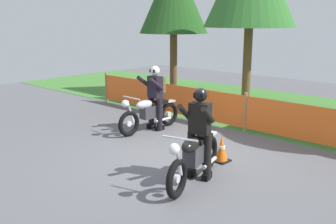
# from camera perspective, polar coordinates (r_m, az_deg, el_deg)

# --- Properties ---
(ground) EXTENTS (24.00, 24.00, 0.02)m
(ground) POSITION_cam_1_polar(r_m,az_deg,el_deg) (8.44, 1.97, -6.57)
(ground) COLOR #5B5B60
(grass_verge) EXTENTS (24.00, 5.96, 0.01)m
(grass_verge) POSITION_cam_1_polar(r_m,az_deg,el_deg) (12.92, 18.02, -0.07)
(grass_verge) COLOR #427A33
(grass_verge) RESTS_ON ground
(barrier_fence) EXTENTS (11.34, 0.08, 1.05)m
(barrier_fence) POSITION_cam_1_polar(r_m,az_deg,el_deg) (10.22, 11.14, -0.02)
(barrier_fence) COLOR #997547
(barrier_fence) RESTS_ON ground
(motorcycle_lead) EXTENTS (0.81, 2.08, 1.01)m
(motorcycle_lead) POSITION_cam_1_polar(r_m,az_deg,el_deg) (7.03, 3.88, -6.45)
(motorcycle_lead) COLOR black
(motorcycle_lead) RESTS_ON ground
(motorcycle_trailing) EXTENTS (0.61, 2.07, 0.98)m
(motorcycle_trailing) POSITION_cam_1_polar(r_m,az_deg,el_deg) (10.22, -2.72, -0.16)
(motorcycle_trailing) COLOR black
(motorcycle_trailing) RESTS_ON ground
(rider_lead) EXTENTS (0.65, 0.76, 1.69)m
(rider_lead) POSITION_cam_1_polar(r_m,az_deg,el_deg) (7.09, 4.66, -2.36)
(rider_lead) COLOR black
(rider_lead) RESTS_ON ground
(rider_trailing) EXTENTS (0.56, 0.68, 1.69)m
(rider_trailing) POSITION_cam_1_polar(r_m,az_deg,el_deg) (10.27, -1.84, 2.63)
(rider_trailing) COLOR black
(rider_trailing) RESTS_ON ground
(traffic_cone) EXTENTS (0.32, 0.32, 0.53)m
(traffic_cone) POSITION_cam_1_polar(r_m,az_deg,el_deg) (8.16, 7.78, -5.39)
(traffic_cone) COLOR black
(traffic_cone) RESTS_ON ground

